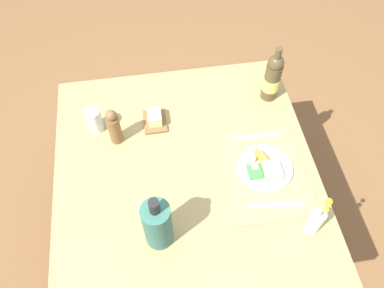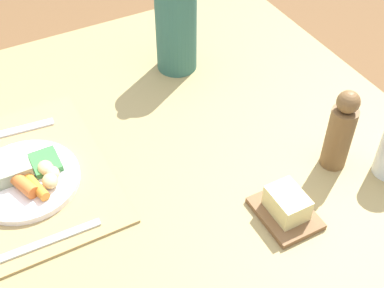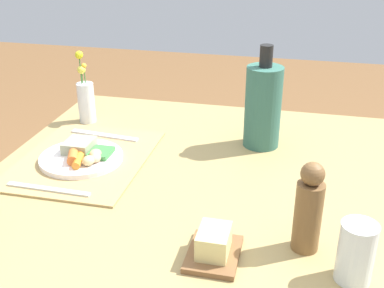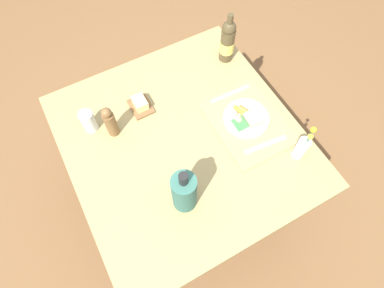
{
  "view_description": "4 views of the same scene",
  "coord_description": "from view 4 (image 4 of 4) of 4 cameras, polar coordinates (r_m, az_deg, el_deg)",
  "views": [
    {
      "loc": [
        -0.81,
        0.1,
        2.11
      ],
      "look_at": [
        0.06,
        -0.04,
        0.82
      ],
      "focal_mm": 36.19,
      "sensor_mm": 36.0,
      "label": 1
    },
    {
      "loc": [
        0.73,
        -0.35,
        1.54
      ],
      "look_at": [
        0.04,
        0.02,
        0.77
      ],
      "focal_mm": 48.63,
      "sensor_mm": 36.0,
      "label": 2
    },
    {
      "loc": [
        1.02,
        0.23,
        1.33
      ],
      "look_at": [
        -0.06,
        -0.02,
        0.81
      ],
      "focal_mm": 45.64,
      "sensor_mm": 36.0,
      "label": 3
    },
    {
      "loc": [
        -0.66,
        0.31,
        2.08
      ],
      "look_at": [
        -0.06,
        -0.02,
        0.76
      ],
      "focal_mm": 30.07,
      "sensor_mm": 36.0,
      "label": 4
    }
  ],
  "objects": [
    {
      "name": "ground_plane",
      "position": [
        2.2,
        -1.13,
        -8.19
      ],
      "size": [
        8.0,
        8.0,
        0.0
      ],
      "primitive_type": "plane",
      "color": "brown"
    },
    {
      "name": "dining_table",
      "position": [
        1.6,
        -1.54,
        -0.38
      ],
      "size": [
        1.14,
        1.08,
        0.73
      ],
      "color": "#9F8752",
      "rests_on": "ground_plane"
    },
    {
      "name": "placemat",
      "position": [
        1.6,
        9.8,
        3.9
      ],
      "size": [
        0.43,
        0.33,
        0.01
      ],
      "primitive_type": "cube",
      "color": "tan",
      "rests_on": "dining_table"
    },
    {
      "name": "dinner_plate",
      "position": [
        1.59,
        9.57,
        4.61
      ],
      "size": [
        0.22,
        0.22,
        0.04
      ],
      "color": "white",
      "rests_on": "placemat"
    },
    {
      "name": "fork",
      "position": [
        1.55,
        12.92,
        -0.11
      ],
      "size": [
        0.04,
        0.22,
        0.0
      ],
      "primitive_type": "cube",
      "rotation": [
        0.0,
        0.0,
        -0.1
      ],
      "color": "silver",
      "rests_on": "placemat"
    },
    {
      "name": "knife",
      "position": [
        1.68,
        6.79,
        8.82
      ],
      "size": [
        0.02,
        0.22,
        0.0
      ],
      "primitive_type": "cube",
      "rotation": [
        0.0,
        0.0,
        -0.02
      ],
      "color": "silver",
      "rests_on": "placemat"
    },
    {
      "name": "cooler_bottle",
      "position": [
        1.3,
        -1.39,
        -8.48
      ],
      "size": [
        0.1,
        0.1,
        0.29
      ],
      "color": "#336456",
      "rests_on": "dining_table"
    },
    {
      "name": "flower_vase",
      "position": [
        1.51,
        18.92,
        -0.5
      ],
      "size": [
        0.05,
        0.05,
        0.23
      ],
      "color": "silver",
      "rests_on": "dining_table"
    },
    {
      "name": "butter_dish",
      "position": [
        1.63,
        -9.15,
        6.96
      ],
      "size": [
        0.13,
        0.1,
        0.06
      ],
      "color": "brown",
      "rests_on": "dining_table"
    },
    {
      "name": "pepper_mill",
      "position": [
        1.52,
        -14.3,
        3.81
      ],
      "size": [
        0.05,
        0.05,
        0.19
      ],
      "color": "brown",
      "rests_on": "dining_table"
    },
    {
      "name": "wine_bottle",
      "position": [
        1.75,
        6.31,
        17.65
      ],
      "size": [
        0.08,
        0.08,
        0.29
      ],
      "color": "#483D24",
      "rests_on": "dining_table"
    },
    {
      "name": "water_tumbler",
      "position": [
        1.6,
        -17.81,
        3.73
      ],
      "size": [
        0.07,
        0.07,
        0.12
      ],
      "color": "silver",
      "rests_on": "dining_table"
    }
  ]
}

